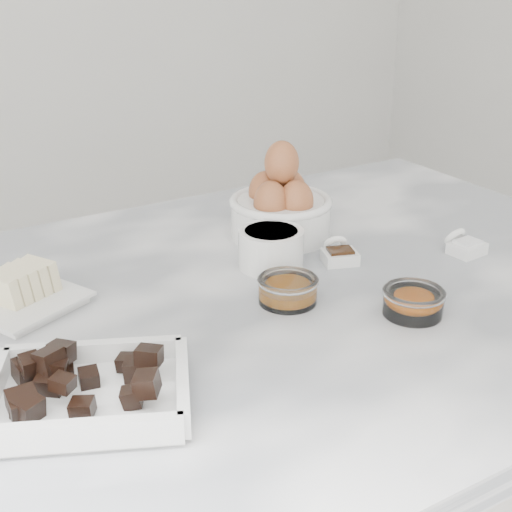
{
  "coord_description": "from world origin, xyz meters",
  "views": [
    {
      "loc": [
        -0.43,
        -0.71,
        1.36
      ],
      "look_at": [
        0.02,
        0.03,
        0.98
      ],
      "focal_mm": 50.0,
      "sensor_mm": 36.0,
      "label": 1
    }
  ],
  "objects_px": {
    "egg_bowl": "(281,207)",
    "vanilla_spoon": "(339,253)",
    "zest_bowl": "(413,301)",
    "salt_spoon": "(464,245)",
    "honey_bowl": "(288,289)",
    "chocolate_dish": "(88,389)",
    "butter_plate": "(20,294)",
    "sugar_ramekin": "(271,247)"
  },
  "relations": [
    {
      "from": "egg_bowl",
      "to": "vanilla_spoon",
      "type": "height_order",
      "value": "egg_bowl"
    },
    {
      "from": "egg_bowl",
      "to": "zest_bowl",
      "type": "bearing_deg",
      "value": -89.77
    },
    {
      "from": "egg_bowl",
      "to": "salt_spoon",
      "type": "bearing_deg",
      "value": -44.53
    },
    {
      "from": "egg_bowl",
      "to": "vanilla_spoon",
      "type": "distance_m",
      "value": 0.13
    },
    {
      "from": "egg_bowl",
      "to": "honey_bowl",
      "type": "distance_m",
      "value": 0.23
    },
    {
      "from": "chocolate_dish",
      "to": "salt_spoon",
      "type": "relative_size",
      "value": 3.89
    },
    {
      "from": "butter_plate",
      "to": "vanilla_spoon",
      "type": "distance_m",
      "value": 0.44
    },
    {
      "from": "egg_bowl",
      "to": "sugar_ramekin",
      "type": "bearing_deg",
      "value": -129.45
    },
    {
      "from": "butter_plate",
      "to": "salt_spoon",
      "type": "bearing_deg",
      "value": -14.77
    },
    {
      "from": "vanilla_spoon",
      "to": "salt_spoon",
      "type": "distance_m",
      "value": 0.19
    },
    {
      "from": "egg_bowl",
      "to": "zest_bowl",
      "type": "height_order",
      "value": "egg_bowl"
    },
    {
      "from": "egg_bowl",
      "to": "zest_bowl",
      "type": "relative_size",
      "value": 2.05
    },
    {
      "from": "zest_bowl",
      "to": "salt_spoon",
      "type": "relative_size",
      "value": 1.26
    },
    {
      "from": "chocolate_dish",
      "to": "salt_spoon",
      "type": "distance_m",
      "value": 0.61
    },
    {
      "from": "butter_plate",
      "to": "honey_bowl",
      "type": "relative_size",
      "value": 2.18
    },
    {
      "from": "butter_plate",
      "to": "sugar_ramekin",
      "type": "bearing_deg",
      "value": -9.15
    },
    {
      "from": "butter_plate",
      "to": "honey_bowl",
      "type": "distance_m",
      "value": 0.34
    },
    {
      "from": "honey_bowl",
      "to": "salt_spoon",
      "type": "distance_m",
      "value": 0.31
    },
    {
      "from": "chocolate_dish",
      "to": "zest_bowl",
      "type": "relative_size",
      "value": 3.08
    },
    {
      "from": "egg_bowl",
      "to": "honey_bowl",
      "type": "height_order",
      "value": "egg_bowl"
    },
    {
      "from": "sugar_ramekin",
      "to": "honey_bowl",
      "type": "xyz_separation_m",
      "value": [
        -0.04,
        -0.1,
        -0.01
      ]
    },
    {
      "from": "egg_bowl",
      "to": "salt_spoon",
      "type": "height_order",
      "value": "egg_bowl"
    },
    {
      "from": "butter_plate",
      "to": "zest_bowl",
      "type": "distance_m",
      "value": 0.49
    },
    {
      "from": "honey_bowl",
      "to": "vanilla_spoon",
      "type": "relative_size",
      "value": 1.14
    },
    {
      "from": "butter_plate",
      "to": "chocolate_dish",
      "type": "bearing_deg",
      "value": -89.07
    },
    {
      "from": "sugar_ramekin",
      "to": "honey_bowl",
      "type": "relative_size",
      "value": 1.17
    },
    {
      "from": "butter_plate",
      "to": "sugar_ramekin",
      "type": "height_order",
      "value": "same"
    },
    {
      "from": "honey_bowl",
      "to": "vanilla_spoon",
      "type": "bearing_deg",
      "value": 27.3
    },
    {
      "from": "sugar_ramekin",
      "to": "vanilla_spoon",
      "type": "relative_size",
      "value": 1.34
    },
    {
      "from": "sugar_ramekin",
      "to": "zest_bowl",
      "type": "xyz_separation_m",
      "value": [
        0.07,
        -0.21,
        -0.01
      ]
    },
    {
      "from": "chocolate_dish",
      "to": "sugar_ramekin",
      "type": "xyz_separation_m",
      "value": [
        0.33,
        0.19,
        0.01
      ]
    },
    {
      "from": "sugar_ramekin",
      "to": "vanilla_spoon",
      "type": "height_order",
      "value": "sugar_ramekin"
    },
    {
      "from": "chocolate_dish",
      "to": "butter_plate",
      "type": "relative_size",
      "value": 1.4
    },
    {
      "from": "chocolate_dish",
      "to": "zest_bowl",
      "type": "xyz_separation_m",
      "value": [
        0.41,
        -0.02,
        -0.0
      ]
    },
    {
      "from": "honey_bowl",
      "to": "zest_bowl",
      "type": "bearing_deg",
      "value": -43.29
    },
    {
      "from": "butter_plate",
      "to": "vanilla_spoon",
      "type": "xyz_separation_m",
      "value": [
        0.43,
        -0.09,
        -0.01
      ]
    },
    {
      "from": "chocolate_dish",
      "to": "salt_spoon",
      "type": "xyz_separation_m",
      "value": [
        0.6,
        0.09,
        -0.01
      ]
    },
    {
      "from": "egg_bowl",
      "to": "vanilla_spoon",
      "type": "bearing_deg",
      "value": -80.71
    },
    {
      "from": "salt_spoon",
      "to": "butter_plate",
      "type": "bearing_deg",
      "value": 165.23
    },
    {
      "from": "zest_bowl",
      "to": "vanilla_spoon",
      "type": "distance_m",
      "value": 0.18
    },
    {
      "from": "egg_bowl",
      "to": "honey_bowl",
      "type": "xyz_separation_m",
      "value": [
        -0.11,
        -0.19,
        -0.03
      ]
    },
    {
      "from": "butter_plate",
      "to": "zest_bowl",
      "type": "height_order",
      "value": "butter_plate"
    }
  ]
}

